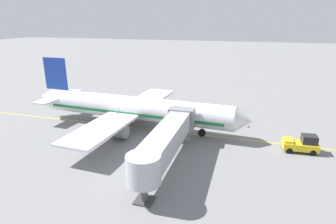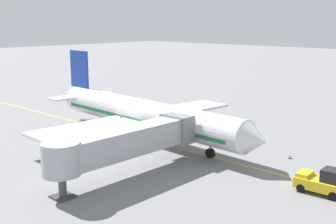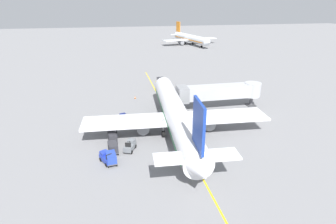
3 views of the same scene
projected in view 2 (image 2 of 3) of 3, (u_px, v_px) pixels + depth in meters
ground_plane at (154, 142)px, 55.32m from camera, size 400.00×400.00×0.00m
gate_lead_in_line at (154, 142)px, 55.32m from camera, size 0.24×80.00×0.01m
parked_airliner at (143, 114)px, 56.37m from camera, size 30.26×37.34×10.63m
jet_bridge at (124, 142)px, 42.37m from camera, size 17.57×3.50×4.98m
pushback_tractor at (323, 182)px, 38.54m from camera, size 2.45×4.52×2.40m
baggage_tug_lead at (162, 112)px, 69.97m from camera, size 2.18×2.77×1.62m
baggage_tug_trailing at (160, 118)px, 65.77m from camera, size 2.11×2.77×1.62m
baggage_tug_spare at (216, 129)px, 59.12m from camera, size 1.87×2.73×1.62m
baggage_cart_front at (185, 116)px, 65.59m from camera, size 1.57×2.96×1.58m
baggage_cart_second_in_train at (169, 113)px, 67.71m from camera, size 1.57×2.96×1.58m
baggage_cart_third_in_train at (157, 111)px, 69.79m from camera, size 1.57×2.96×1.58m
ground_crew_wing_walker at (199, 120)px, 62.93m from camera, size 0.30×0.73×1.69m
safety_cone_nose_left at (290, 156)px, 48.61m from camera, size 0.36×0.36×0.59m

